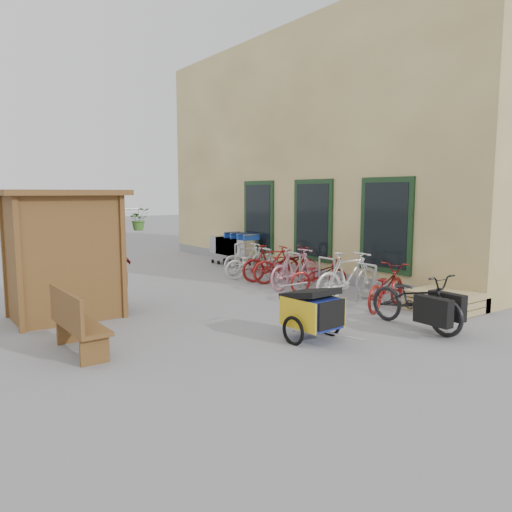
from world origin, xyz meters
TOP-DOWN VIEW (x-y plane):
  - ground at (0.00, 0.00)m, footprint 80.00×80.00m
  - building at (6.49, 4.50)m, footprint 6.07×13.00m
  - kiosk at (-3.28, 2.47)m, footprint 2.49×1.65m
  - bike_rack at (2.30, 2.40)m, footprint 0.05×5.35m
  - pallet_stack at (3.00, -1.40)m, footprint 1.00×1.20m
  - bench at (-3.68, 0.20)m, footprint 0.47×1.51m
  - shopping_carts at (3.00, 6.21)m, footprint 0.61×2.06m
  - child_trailer at (-0.39, -1.28)m, footprint 0.91×1.51m
  - cargo_bike at (1.53, -1.86)m, footprint 0.73×1.92m
  - person_kiosk at (-2.08, 2.59)m, footprint 0.61×0.72m
  - bike_0 at (2.26, -0.55)m, footprint 1.81×1.09m
  - bike_1 at (2.14, 0.36)m, footprint 1.86×0.61m
  - bike_2 at (2.35, 1.52)m, footprint 1.63×0.81m
  - bike_3 at (2.14, 2.14)m, footprint 1.71×0.65m
  - bike_4 at (2.47, 2.92)m, footprint 1.92×1.08m
  - bike_5 at (2.28, 3.29)m, footprint 1.70×0.88m
  - bike_6 at (2.14, 3.92)m, footprint 1.68×1.04m
  - bike_7 at (2.38, 4.60)m, footprint 1.54×0.44m

SIDE VIEW (x-z plane):
  - ground at x=0.00m, z-range 0.00..0.00m
  - pallet_stack at x=3.00m, z-range 0.01..0.41m
  - bike_2 at x=2.35m, z-range 0.00..0.82m
  - bike_6 at x=2.14m, z-range 0.00..0.83m
  - bike_0 at x=2.26m, z-range 0.00..0.90m
  - bike_7 at x=2.38m, z-range 0.00..0.92m
  - bike_4 at x=2.47m, z-range 0.00..0.95m
  - bench at x=-3.68m, z-range 0.01..0.96m
  - child_trailer at x=-0.39m, z-range 0.05..0.93m
  - bike_5 at x=2.28m, z-range 0.00..0.98m
  - cargo_bike at x=1.53m, z-range 0.00..0.99m
  - bike_3 at x=2.14m, z-range 0.00..1.00m
  - bike_rack at x=2.30m, z-range 0.08..0.95m
  - bike_1 at x=2.14m, z-range 0.00..1.10m
  - shopping_carts at x=3.00m, z-range 0.09..1.19m
  - person_kiosk at x=-2.08m, z-range 0.00..1.69m
  - kiosk at x=-3.28m, z-range 0.35..2.75m
  - building at x=6.49m, z-range -0.01..6.99m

